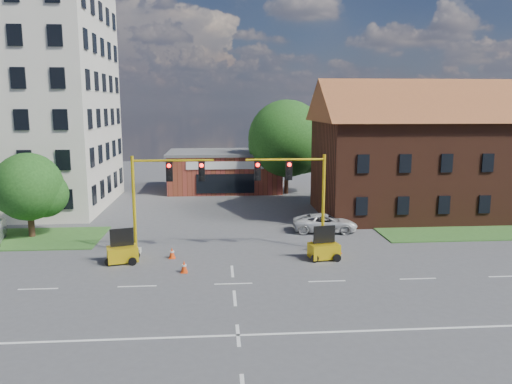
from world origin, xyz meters
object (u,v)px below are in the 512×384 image
signal_mast_west (160,192)px  trailer_east (324,249)px  trailer_west (122,252)px  pickup_white (325,223)px  signal_mast_east (298,190)px

signal_mast_west → trailer_east: bearing=-11.9°
signal_mast_west → trailer_east: size_ratio=3.12×
trailer_west → pickup_white: size_ratio=0.42×
trailer_west → trailer_east: 12.13m
signal_mast_west → signal_mast_east: bearing=0.0°
signal_mast_west → signal_mast_east: size_ratio=1.00×
signal_mast_east → pickup_white: size_ratio=1.30×
signal_mast_west → trailer_east: 10.74m
signal_mast_east → trailer_east: signal_mast_east is taller
signal_mast_west → pickup_white: (11.50, 4.52, -3.26)m
signal_mast_west → pickup_white: size_ratio=1.30×
trailer_west → pickup_white: 15.05m
signal_mast_west → signal_mast_east: 8.71m
trailer_east → pickup_white: 6.80m
signal_mast_east → pickup_white: (2.79, 4.52, -3.26)m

